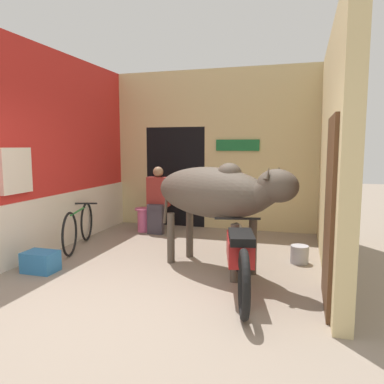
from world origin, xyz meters
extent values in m
plane|color=gray|center=(0.00, 0.00, 0.00)|extent=(30.00, 30.00, 0.00)
cube|color=red|center=(-2.18, 2.06, 1.62)|extent=(0.18, 4.11, 3.25)
cube|color=silver|center=(-2.08, 2.06, 0.45)|extent=(0.03, 4.11, 0.91)
cube|color=silver|center=(-2.06, 0.90, 1.36)|extent=(0.08, 0.56, 0.64)
cube|color=#D1BC84|center=(0.00, 4.20, 2.67)|extent=(4.18, 0.18, 1.15)
cube|color=#D1BC84|center=(-1.77, 4.20, 1.05)|extent=(0.63, 0.18, 2.10)
cube|color=#D1BC84|center=(0.96, 4.20, 1.05)|extent=(2.26, 0.18, 2.10)
cube|color=black|center=(-0.81, 4.56, 1.05)|extent=(1.29, 0.90, 2.10)
cube|color=#196633|center=(0.52, 4.09, 1.72)|extent=(0.87, 0.03, 0.22)
cube|color=#D1BC84|center=(2.18, 2.06, 1.62)|extent=(0.18, 4.11, 3.25)
cube|color=#51331E|center=(2.07, 0.74, 1.01)|extent=(0.05, 1.00, 2.01)
ellipsoid|color=#4C4238|center=(0.57, 1.56, 1.08)|extent=(1.99, 1.49, 0.69)
ellipsoid|color=#4C4238|center=(0.87, 1.42, 1.36)|extent=(0.42, 0.41, 0.25)
cylinder|color=#4C4238|center=(1.34, 1.18, 1.13)|extent=(0.55, 0.50, 0.46)
ellipsoid|color=#4C4238|center=(1.50, 1.10, 1.24)|extent=(0.63, 0.54, 0.40)
cylinder|color=#4C4238|center=(-0.22, 1.96, 0.84)|extent=(0.14, 0.10, 0.67)
cylinder|color=#4C4238|center=(1.18, 1.48, 0.37)|extent=(0.11, 0.11, 0.74)
cylinder|color=#4C4238|center=(1.00, 1.13, 0.37)|extent=(0.11, 0.11, 0.74)
cylinder|color=#4C4238|center=(0.15, 2.00, 0.37)|extent=(0.11, 0.11, 0.74)
cylinder|color=#4C4238|center=(-0.03, 1.64, 0.37)|extent=(0.11, 0.11, 0.74)
cone|color=#473D33|center=(1.52, 1.25, 1.39)|extent=(0.12, 0.15, 0.17)
cone|color=#473D33|center=(1.40, 1.00, 1.39)|extent=(0.12, 0.15, 0.17)
torus|color=black|center=(1.27, 0.15, 0.35)|extent=(0.24, 0.71, 0.71)
torus|color=black|center=(0.98, 1.37, 0.35)|extent=(0.24, 0.71, 0.71)
cube|color=maroon|center=(1.12, 0.76, 0.54)|extent=(0.43, 0.73, 0.28)
cube|color=black|center=(1.17, 0.57, 0.72)|extent=(0.38, 0.60, 0.09)
cylinder|color=black|center=(1.01, 1.23, 0.79)|extent=(0.57, 0.16, 0.03)
sphere|color=silver|center=(0.99, 1.32, 0.64)|extent=(0.15, 0.15, 0.15)
torus|color=black|center=(-1.65, 1.50, 0.35)|extent=(0.24, 0.68, 0.70)
torus|color=black|center=(-1.93, 2.43, 0.35)|extent=(0.24, 0.68, 0.70)
cylinder|color=green|center=(-1.79, 1.97, 0.63)|extent=(0.26, 0.77, 0.03)
cylinder|color=black|center=(-1.90, 2.35, 0.69)|extent=(0.43, 0.16, 0.03)
cube|color=#3D3842|center=(-0.92, 3.26, 0.24)|extent=(0.30, 0.14, 0.48)
cube|color=#3D3842|center=(-0.92, 3.35, 0.53)|extent=(0.30, 0.32, 0.11)
cube|color=maroon|center=(-0.92, 3.42, 0.81)|extent=(0.43, 0.20, 0.58)
sphere|color=#937051|center=(-0.92, 3.42, 1.20)|extent=(0.20, 0.20, 0.20)
cylinder|color=#DB6093|center=(-1.24, 3.39, 0.22)|extent=(0.23, 0.23, 0.44)
cylinder|color=#DB6093|center=(-1.24, 3.39, 0.46)|extent=(0.33, 0.33, 0.04)
cube|color=teal|center=(-1.60, 0.76, 0.14)|extent=(0.44, 0.32, 0.28)
cylinder|color=#A8A8B2|center=(1.78, 2.15, 0.13)|extent=(0.26, 0.26, 0.26)
camera|label=1|loc=(1.78, -3.39, 1.71)|focal=35.00mm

